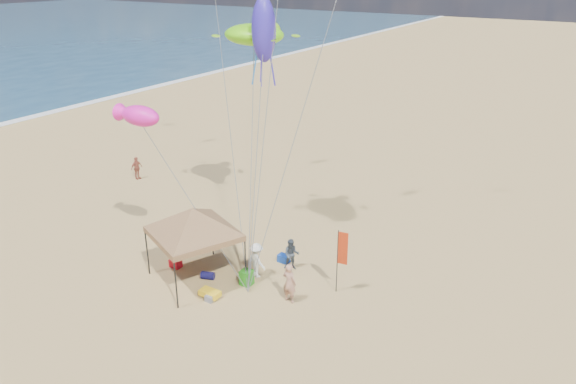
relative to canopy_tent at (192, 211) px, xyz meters
name	(u,v)px	position (x,y,z in m)	size (l,w,h in m)	color
ground	(251,302)	(3.15, -0.21, -3.40)	(280.00, 280.00, 0.00)	tan
canopy_tent	(192,211)	(0.00, 0.00, 0.00)	(6.04, 6.04, 4.08)	black
feather_flag	(341,252)	(6.02, 2.44, -1.39)	(0.46, 0.09, 3.00)	black
cooler_red	(176,263)	(-1.55, 0.27, -3.21)	(0.54, 0.38, 0.38)	red
cooler_blue	(284,258)	(2.54, 3.38, -3.21)	(0.54, 0.38, 0.38)	#1542B2
bag_navy	(208,276)	(0.43, 0.24, -3.22)	(0.36, 0.36, 0.60)	#0F0E40
bag_orange	(207,239)	(-1.94, 3.02, -3.22)	(0.36, 0.36, 0.60)	#FC5B0E
chair_green	(247,278)	(2.20, 0.82, -3.05)	(0.50, 0.50, 0.70)	#248618
chair_yellow	(185,246)	(-2.13, 1.60, -3.05)	(0.50, 0.50, 0.70)	#D5F01A
crate_grey	(210,298)	(1.64, -1.09, -3.26)	(0.34, 0.30, 0.28)	slate
beach_cart	(210,293)	(1.45, -0.84, -3.20)	(0.90, 0.50, 0.24)	yellow
person_near_a	(289,283)	(4.51, 0.71, -2.50)	(0.66, 0.43, 1.80)	tan
person_near_b	(292,254)	(3.18, 3.04, -2.64)	(0.74, 0.58, 1.52)	#37404B
person_near_c	(257,260)	(2.19, 1.63, -2.57)	(1.08, 0.62, 1.67)	white
person_far_a	(137,168)	(-11.64, 7.53, -2.63)	(0.90, 0.37, 1.53)	#B05843
turtle_kite	(254,35)	(-0.87, 6.17, 6.72)	(3.06, 2.45, 1.02)	#70F010
fish_kite	(140,116)	(-2.72, 0.15, 3.81)	(2.03, 1.02, 0.90)	#FD1DB2
squid_kite	(264,30)	(0.34, 5.23, 7.10)	(1.13, 1.13, 2.93)	#3526B6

